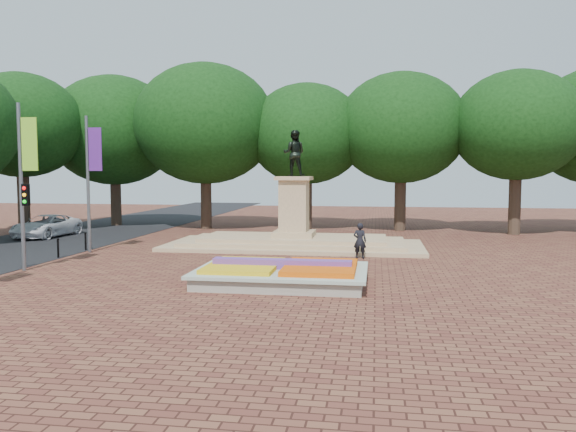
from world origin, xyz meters
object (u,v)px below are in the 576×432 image
Objects in this scene: flower_bed at (283,273)px; monument at (294,231)px; van at (46,226)px; pedestrian at (360,241)px.

flower_bed is 10.07m from monument.
flower_bed is 0.45× the size of monument.
van is 2.97× the size of pedestrian.
pedestrian is at bearing -43.40° from monument.
flower_bed is at bearing -84.13° from monument.
monument is 16.45m from van.
monument is at bearing 95.87° from flower_bed.
monument is (-1.03, 10.00, 0.50)m from flower_bed.
flower_bed is 3.68× the size of pedestrian.
van is (-17.32, 12.29, 0.33)m from flower_bed.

